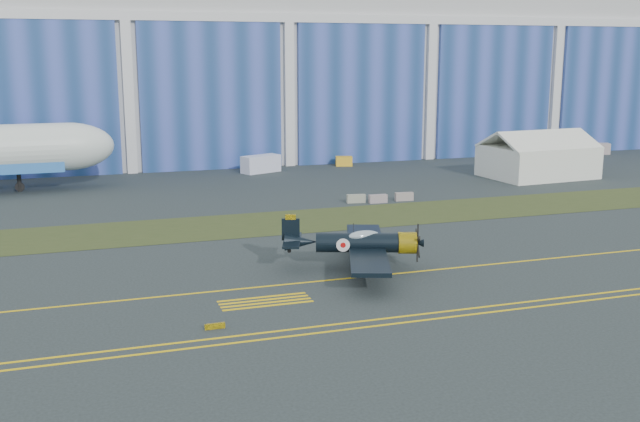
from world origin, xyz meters
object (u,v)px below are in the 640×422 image
object	(u,v)px
warbird	(358,243)
tug	(344,161)
shipping_container	(261,164)
tent	(538,153)

from	to	relation	value
warbird	tug	distance (m)	52.52
shipping_container	tug	distance (m)	12.93
shipping_container	warbird	bearing A→B (deg)	-118.27
tent	shipping_container	size ratio (longest dim) A/B	2.64
shipping_container	tug	bearing A→B (deg)	-13.65
tug	shipping_container	bearing A→B (deg)	-155.52
tent	tug	xyz separation A→B (m)	(-20.60, 17.10, -2.41)
warbird	tent	xyz separation A→B (m)	(37.56, 32.59, 1.03)
warbird	shipping_container	size ratio (longest dim) A/B	3.23
warbird	tug	xyz separation A→B (m)	(16.96, 49.69, -1.38)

